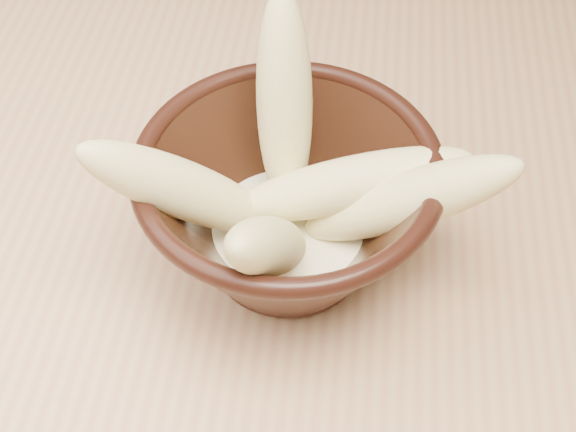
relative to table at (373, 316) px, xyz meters
The scene contains 8 objects.
table is the anchor object (origin of this frame).
bowl 0.16m from the table, 168.65° to the right, with size 0.20×0.20×0.11m.
milk_puddle 0.13m from the table, 168.65° to the right, with size 0.11×0.11×0.02m, color #F2EAC3.
banana_upright 0.21m from the table, 157.93° to the left, with size 0.04×0.04×0.15m, color #DDCE82.
banana_left 0.22m from the table, 165.34° to the right, with size 0.04×0.04×0.15m, color #DDCE82.
banana_right 0.16m from the table, 68.74° to the right, with size 0.04×0.04×0.15m, color #DDCE82.
banana_across 0.16m from the table, 168.89° to the right, with size 0.04×0.04×0.16m, color #DDCE82.
banana_front 0.19m from the table, 136.47° to the right, with size 0.04×0.04×0.13m, color #DDCE82.
Camera 1 is at (-0.03, -0.35, 1.21)m, focal length 50.00 mm.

